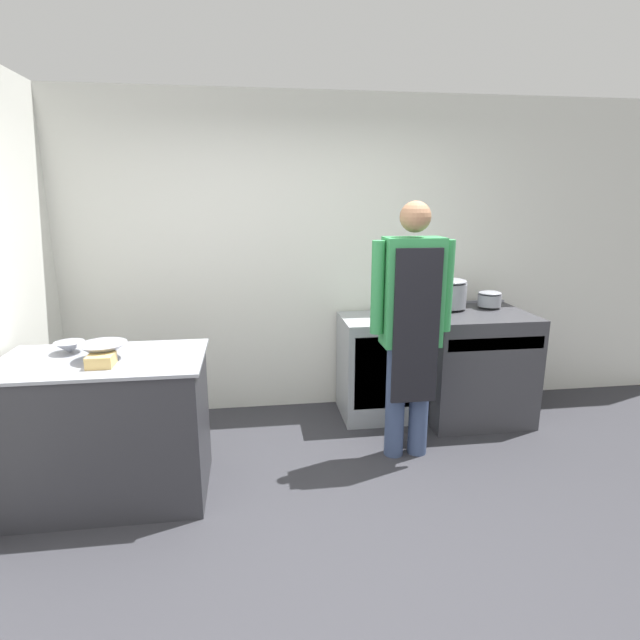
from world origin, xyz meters
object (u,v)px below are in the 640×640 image
Objects in this scene: plastic_tub at (101,360)px; sauce_pot at (489,298)px; stove at (473,364)px; stock_pot at (450,293)px; mixing_bowl at (103,351)px; fridge_unit at (381,367)px; person_cook at (411,318)px.

plastic_tub is 0.72× the size of sauce_pot.
stove is 0.65m from stock_pot.
sauce_pot is (2.92, 0.99, 0.04)m from mixing_bowl.
stove reaches higher than fridge_unit.
sauce_pot is at bearing 18.71° from mixing_bowl.
plastic_tub is 2.78m from stock_pot.
fridge_unit is at bearing 26.44° from mixing_bowl.
plastic_tub is at bearing -158.96° from sauce_pot.
plastic_tub is at bearing -160.23° from stove.
stove is 3.35× the size of stock_pot.
stove is 0.51× the size of person_cook.
stock_pot is 1.42× the size of sauce_pot.
sauce_pot is at bearing 37.72° from person_cook.
mixing_bowl is 3.09m from sauce_pot.
sauce_pot is at bearing 38.16° from stove.
mixing_bowl is (-2.75, -0.86, 0.50)m from stove.
fridge_unit is at bearing -179.00° from stock_pot.
stock_pot is (2.54, 1.12, 0.12)m from plastic_tub.
sauce_pot is (0.94, 0.73, -0.03)m from person_cook.
person_cook reaches higher than stock_pot.
person_cook is 6.53× the size of stock_pot.
stove is 1.08× the size of fridge_unit.
person_cook is at bearing 7.59° from mixing_bowl.
stock_pot is at bearing 1.00° from fridge_unit.
mixing_bowl is 0.13m from plastic_tub.
mixing_bowl is 1.41× the size of sauce_pot.
sauce_pot is at bearing 0.62° from fridge_unit.
mixing_bowl is (-1.97, -0.98, 0.53)m from fridge_unit.
fridge_unit is 3.09× the size of stock_pot.
fridge_unit is 3.12× the size of mixing_bowl.
fridge_unit is at bearing -179.38° from sauce_pot.
person_cook reaches higher than mixing_bowl.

